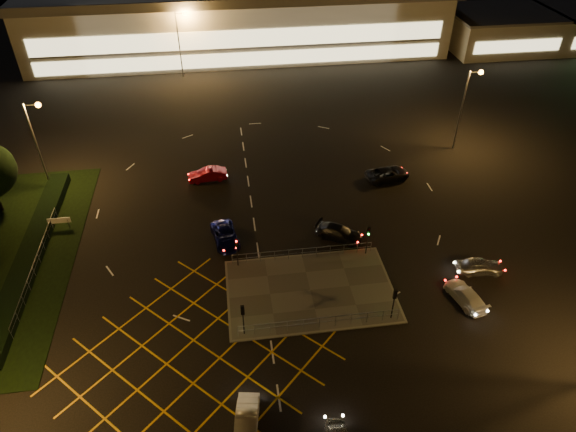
{
  "coord_description": "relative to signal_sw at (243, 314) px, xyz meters",
  "views": [
    {
      "loc": [
        -4.26,
        -32.87,
        32.12
      ],
      "look_at": [
        1.21,
        6.29,
        2.0
      ],
      "focal_mm": 32.0,
      "sensor_mm": 36.0,
      "label": 1
    }
  ],
  "objects": [
    {
      "name": "ground",
      "position": [
        4.0,
        5.99,
        -2.37
      ],
      "size": [
        180.0,
        180.0,
        0.0
      ],
      "primitive_type": "plane",
      "color": "black",
      "rests_on": "ground"
    },
    {
      "name": "pedestrian_island",
      "position": [
        6.0,
        3.99,
        -2.31
      ],
      "size": [
        14.0,
        9.0,
        0.12
      ],
      "primitive_type": "cube",
      "color": "#4C4944",
      "rests_on": "ground"
    },
    {
      "name": "hedge",
      "position": [
        -19.0,
        11.99,
        -1.87
      ],
      "size": [
        2.0,
        26.0,
        1.0
      ],
      "primitive_type": "cube",
      "color": "black",
      "rests_on": "ground"
    },
    {
      "name": "supermarket",
      "position": [
        4.0,
        67.95,
        2.95
      ],
      "size": [
        72.0,
        26.5,
        10.5
      ],
      "color": "beige",
      "rests_on": "ground"
    },
    {
      "name": "retail_unit_a",
      "position": [
        50.0,
        59.97,
        0.85
      ],
      "size": [
        18.8,
        14.8,
        6.35
      ],
      "color": "beige",
      "rests_on": "ground"
    },
    {
      "name": "streetlight_nw",
      "position": [
        -19.56,
        23.99,
        4.2
      ],
      "size": [
        1.78,
        0.56,
        10.03
      ],
      "color": "slate",
      "rests_on": "ground"
    },
    {
      "name": "streetlight_ne",
      "position": [
        28.44,
        25.99,
        4.2
      ],
      "size": [
        1.78,
        0.56,
        10.03
      ],
      "color": "slate",
      "rests_on": "ground"
    },
    {
      "name": "streetlight_far_left",
      "position": [
        -5.56,
        53.99,
        4.2
      ],
      "size": [
        1.78,
        0.56,
        10.03
      ],
      "color": "slate",
      "rests_on": "ground"
    },
    {
      "name": "streetlight_far_right",
      "position": [
        34.44,
        55.99,
        4.2
      ],
      "size": [
        1.78,
        0.56,
        10.03
      ],
      "color": "slate",
      "rests_on": "ground"
    },
    {
      "name": "signal_sw",
      "position": [
        0.0,
        0.0,
        0.0
      ],
      "size": [
        0.28,
        0.3,
        3.15
      ],
      "rotation": [
        0.0,
        0.0,
        3.14
      ],
      "color": "black",
      "rests_on": "pedestrian_island"
    },
    {
      "name": "signal_se",
      "position": [
        12.0,
        0.0,
        0.0
      ],
      "size": [
        0.28,
        0.3,
        3.15
      ],
      "rotation": [
        0.0,
        0.0,
        3.14
      ],
      "color": "black",
      "rests_on": "pedestrian_island"
    },
    {
      "name": "signal_nw",
      "position": [
        0.0,
        7.99,
        0.0
      ],
      "size": [
        0.28,
        0.3,
        3.15
      ],
      "color": "black",
      "rests_on": "pedestrian_island"
    },
    {
      "name": "signal_ne",
      "position": [
        12.0,
        7.99,
        0.0
      ],
      "size": [
        0.28,
        0.3,
        3.15
      ],
      "color": "black",
      "rests_on": "pedestrian_island"
    },
    {
      "name": "car_queue_white",
      "position": [
        -0.4,
        -7.97,
        -1.68
      ],
      "size": [
        2.15,
        4.38,
        1.38
      ],
      "primitive_type": "imported",
      "rotation": [
        0.0,
        0.0,
        6.11
      ],
      "color": "silver",
      "rests_on": "ground"
    },
    {
      "name": "car_left_blue",
      "position": [
        -0.97,
        11.73,
        -1.7
      ],
      "size": [
        3.01,
        5.11,
        1.34
      ],
      "primitive_type": "imported",
      "rotation": [
        0.0,
        0.0,
        0.17
      ],
      "color": "#0E1154",
      "rests_on": "ground"
    },
    {
      "name": "car_far_dkgrey",
      "position": [
        10.01,
        10.65,
        -1.68
      ],
      "size": [
        4.99,
        4.18,
        1.37
      ],
      "primitive_type": "imported",
      "rotation": [
        0.0,
        0.0,
        0.99
      ],
      "color": "black",
      "rests_on": "ground"
    },
    {
      "name": "car_right_silver",
      "position": [
        21.45,
        4.25,
        -1.66
      ],
      "size": [
        4.31,
        2.12,
        1.41
      ],
      "primitive_type": "imported",
      "rotation": [
        0.0,
        0.0,
        1.46
      ],
      "color": "#B7BABF",
      "rests_on": "ground"
    },
    {
      "name": "car_circ_red",
      "position": [
        -2.51,
        22.89,
        -1.65
      ],
      "size": [
        4.45,
        1.9,
        1.43
      ],
      "primitive_type": "imported",
      "rotation": [
        0.0,
        0.0,
        4.8
      ],
      "color": "maroon",
      "rests_on": "ground"
    },
    {
      "name": "car_east_grey",
      "position": [
        17.76,
        20.26,
        -1.66
      ],
      "size": [
        5.44,
        3.25,
        1.41
      ],
      "primitive_type": "imported",
      "rotation": [
        0.0,
        0.0,
        1.76
      ],
      "color": "black",
      "rests_on": "ground"
    },
    {
      "name": "car_approach_white",
      "position": [
        18.77,
        1.04,
        -1.73
      ],
      "size": [
        2.73,
        4.68,
        1.28
      ],
      "primitive_type": "imported",
      "rotation": [
        0.0,
        0.0,
        3.37
      ],
      "color": "silver",
      "rests_on": "ground"
    }
  ]
}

